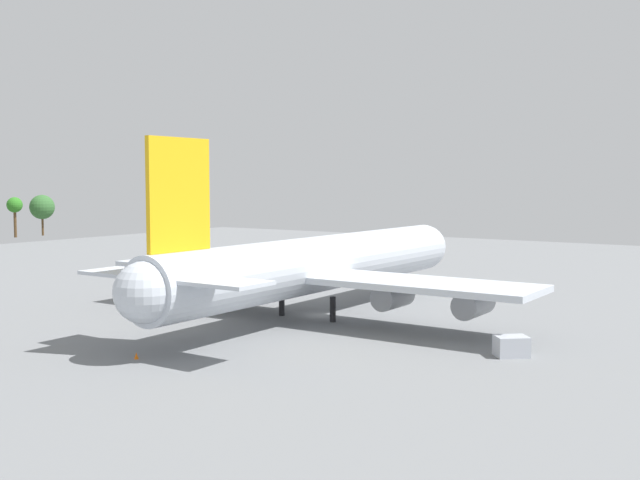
{
  "coord_description": "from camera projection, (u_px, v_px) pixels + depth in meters",
  "views": [
    {
      "loc": [
        -75.43,
        -50.77,
        16.32
      ],
      "look_at": [
        0.0,
        0.0,
        9.15
      ],
      "focal_mm": 42.52,
      "sensor_mm": 36.0,
      "label": 1
    }
  ],
  "objects": [
    {
      "name": "safety_cone_tail",
      "position": [
        136.0,
        356.0,
        69.31
      ],
      "size": [
        0.42,
        0.42,
        0.61
      ],
      "primitive_type": "cone",
      "color": "orange",
      "rests_on": "ground_plane"
    },
    {
      "name": "cargo_container_fore",
      "position": [
        511.0,
        346.0,
        70.25
      ],
      "size": [
        3.59,
        3.68,
        1.91
      ],
      "color": "#B7BCC6",
      "rests_on": "ground_plane"
    },
    {
      "name": "baggage_tug",
      "position": [
        194.0,
        289.0,
        106.14
      ],
      "size": [
        3.17,
        5.45,
        2.08
      ],
      "color": "yellow",
      "rests_on": "ground_plane"
    },
    {
      "name": "ground_plane",
      "position": [
        320.0,
        315.0,
        91.92
      ],
      "size": [
        250.69,
        250.69,
        0.0
      ],
      "primitive_type": "plane",
      "color": "slate"
    },
    {
      "name": "cargo_airplane",
      "position": [
        319.0,
        265.0,
        91.34
      ],
      "size": [
        62.67,
        55.38,
        20.34
      ],
      "color": "silver",
      "rests_on": "ground_plane"
    },
    {
      "name": "safety_cone_nose",
      "position": [
        439.0,
        287.0,
        113.74
      ],
      "size": [
        0.45,
        0.45,
        0.65
      ],
      "primitive_type": "cone",
      "color": "orange",
      "rests_on": "ground_plane"
    }
  ]
}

